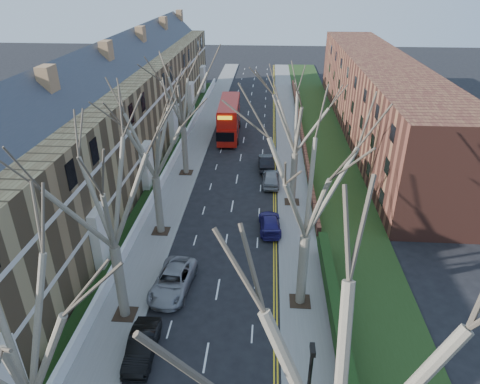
# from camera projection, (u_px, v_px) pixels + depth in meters

# --- Properties ---
(pavement_left) EXTENTS (3.00, 102.00, 0.12)m
(pavement_left) POSITION_uv_depth(u_px,v_px,m) (199.00, 138.00, 57.05)
(pavement_left) COLOR slate
(pavement_left) RESTS_ON ground
(pavement_right) EXTENTS (3.00, 102.00, 0.12)m
(pavement_right) POSITION_uv_depth(u_px,v_px,m) (289.00, 141.00, 56.31)
(pavement_right) COLOR slate
(pavement_right) RESTS_ON ground
(terrace_left) EXTENTS (9.70, 78.00, 13.60)m
(terrace_left) POSITION_uv_depth(u_px,v_px,m) (118.00, 116.00, 47.91)
(terrace_left) COLOR olive
(terrace_left) RESTS_ON ground
(flats_right) EXTENTS (13.97, 54.00, 10.00)m
(flats_right) POSITION_uv_depth(u_px,v_px,m) (376.00, 97.00, 56.89)
(flats_right) COLOR brown
(flats_right) RESTS_ON ground
(wall_hedge_right) EXTENTS (0.70, 24.00, 1.80)m
(wall_hedge_right) POSITION_uv_depth(u_px,v_px,m) (345.00, 365.00, 22.96)
(wall_hedge_right) COLOR brown
(wall_hedge_right) RESTS_ON ground
(front_wall_left) EXTENTS (0.30, 78.00, 1.00)m
(front_wall_left) POSITION_uv_depth(u_px,v_px,m) (174.00, 157.00, 49.80)
(front_wall_left) COLOR white
(front_wall_left) RESTS_ON ground
(grass_verge_right) EXTENTS (6.00, 102.00, 0.06)m
(grass_verge_right) POSITION_uv_depth(u_px,v_px,m) (324.00, 141.00, 56.00)
(grass_verge_right) COLOR #213914
(grass_verge_right) RESTS_ON ground
(tree_left_near) EXTENTS (9.80, 9.80, 13.73)m
(tree_left_near) POSITION_uv_depth(u_px,v_px,m) (6.00, 328.00, 14.87)
(tree_left_near) COLOR brown
(tree_left_near) RESTS_ON ground
(tree_left_mid) EXTENTS (10.50, 10.50, 14.71)m
(tree_left_mid) POSITION_uv_depth(u_px,v_px,m) (104.00, 184.00, 23.43)
(tree_left_mid) COLOR brown
(tree_left_mid) RESTS_ON ground
(tree_left_far) EXTENTS (10.15, 10.15, 14.22)m
(tree_left_far) POSITION_uv_depth(u_px,v_px,m) (151.00, 130.00, 32.43)
(tree_left_far) COLOR brown
(tree_left_far) RESTS_ON ground
(tree_left_dist) EXTENTS (10.50, 10.50, 14.71)m
(tree_left_dist) POSITION_uv_depth(u_px,v_px,m) (181.00, 87.00, 42.91)
(tree_left_dist) COLOR brown
(tree_left_dist) RESTS_ON ground
(tree_right_near) EXTENTS (10.85, 10.85, 15.20)m
(tree_right_near) POSITION_uv_depth(u_px,v_px,m) (350.00, 377.00, 11.97)
(tree_right_near) COLOR brown
(tree_right_near) RESTS_ON ground
(tree_right_mid) EXTENTS (10.50, 10.50, 14.71)m
(tree_right_mid) POSITION_uv_depth(u_px,v_px,m) (310.00, 175.00, 24.51)
(tree_right_mid) COLOR brown
(tree_right_mid) RESTS_ON ground
(tree_right_far) EXTENTS (10.15, 10.15, 14.22)m
(tree_right_far) POSITION_uv_depth(u_px,v_px,m) (298.00, 110.00, 37.05)
(tree_right_far) COLOR brown
(tree_right_far) RESTS_ON ground
(double_decker_bus) EXTENTS (3.06, 11.07, 4.60)m
(double_decker_bus) POSITION_uv_depth(u_px,v_px,m) (229.00, 119.00, 57.24)
(double_decker_bus) COLOR #AF140C
(double_decker_bus) RESTS_ON ground
(car_left_mid) EXTENTS (1.59, 4.25, 1.39)m
(car_left_mid) POSITION_uv_depth(u_px,v_px,m) (142.00, 346.00, 24.71)
(car_left_mid) COLOR black
(car_left_mid) RESTS_ON ground
(car_left_far) EXTENTS (2.93, 5.51, 1.47)m
(car_left_far) POSITION_uv_depth(u_px,v_px,m) (173.00, 281.00, 29.80)
(car_left_far) COLOR gray
(car_left_far) RESTS_ON ground
(car_right_near) EXTENTS (2.10, 4.54, 1.29)m
(car_right_near) POSITION_uv_depth(u_px,v_px,m) (270.00, 223.00, 36.81)
(car_right_near) COLOR navy
(car_right_near) RESTS_ON ground
(car_right_mid) EXTENTS (1.79, 4.42, 1.50)m
(car_right_mid) POSITION_uv_depth(u_px,v_px,m) (271.00, 178.00, 44.57)
(car_right_mid) COLOR gray
(car_right_mid) RESTS_ON ground
(car_right_far) EXTENTS (1.88, 4.65, 1.50)m
(car_right_far) POSITION_uv_depth(u_px,v_px,m) (266.00, 162.00, 48.27)
(car_right_far) COLOR black
(car_right_far) RESTS_ON ground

